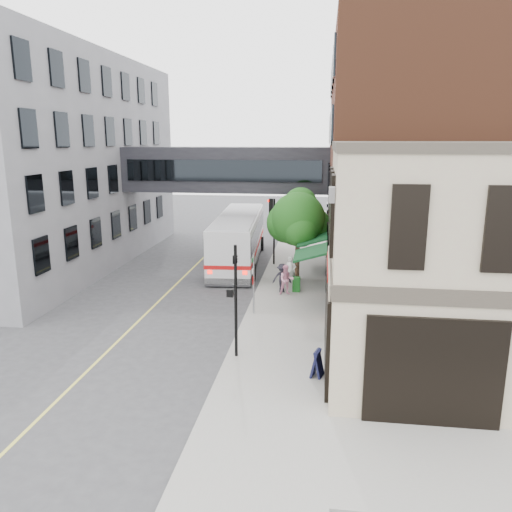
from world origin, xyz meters
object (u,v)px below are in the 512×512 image
(pedestrian_b, at_px, (286,280))
(pedestrian_c, at_px, (282,278))
(pedestrian_a, at_px, (291,272))
(bus, at_px, (238,237))
(sandwich_board, at_px, (317,363))
(newspaper_box, at_px, (296,284))

(pedestrian_b, height_order, pedestrian_c, pedestrian_b)
(pedestrian_a, bearing_deg, pedestrian_c, -115.92)
(bus, xyz_separation_m, pedestrian_c, (3.65, -6.94, -0.92))
(pedestrian_a, height_order, pedestrian_b, pedestrian_a)
(pedestrian_b, bearing_deg, bus, 107.57)
(pedestrian_b, bearing_deg, pedestrian_c, 112.57)
(pedestrian_b, distance_m, sandwich_board, 9.78)
(newspaper_box, bearing_deg, pedestrian_b, -125.61)
(bus, xyz_separation_m, newspaper_box, (4.45, -6.73, -1.32))
(pedestrian_a, height_order, newspaper_box, pedestrian_a)
(bus, relative_size, sandwich_board, 12.61)
(bus, height_order, newspaper_box, bus)
(pedestrian_b, xyz_separation_m, sandwich_board, (1.84, -9.60, -0.33))
(bus, distance_m, pedestrian_b, 8.41)
(pedestrian_b, xyz_separation_m, newspaper_box, (0.52, 0.64, -0.42))
(pedestrian_b, relative_size, sandwich_board, 1.67)
(pedestrian_c, bearing_deg, newspaper_box, 8.49)
(bus, xyz_separation_m, pedestrian_a, (4.05, -5.88, -0.82))
(bus, distance_m, pedestrian_c, 7.89)
(pedestrian_c, relative_size, sandwich_board, 1.62)
(pedestrian_a, xyz_separation_m, sandwich_board, (1.71, -11.10, -0.41))
(sandwich_board, bearing_deg, pedestrian_a, 114.69)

